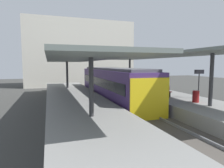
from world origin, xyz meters
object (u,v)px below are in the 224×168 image
object	(u,v)px
platform_bench	(163,91)
platform_sign	(199,77)
passenger_near_bench	(122,79)
commuter_train	(112,84)
litter_bin	(196,96)

from	to	relation	value
platform_bench	platform_sign	world-z (taller)	platform_sign
platform_bench	passenger_near_bench	bearing A→B (deg)	93.25
passenger_near_bench	platform_sign	bearing A→B (deg)	-71.34
commuter_train	platform_sign	size ratio (longest dim) A/B	6.62
platform_bench	litter_bin	world-z (taller)	platform_bench
litter_bin	passenger_near_bench	distance (m)	10.28
platform_sign	platform_bench	bearing A→B (deg)	156.43
platform_bench	platform_sign	xyz separation A→B (m)	(2.53, -1.10, 1.16)
platform_bench	litter_bin	bearing A→B (deg)	-67.71
litter_bin	passenger_near_bench	xyz separation A→B (m)	(-1.46, 10.16, 0.51)
platform_bench	passenger_near_bench	world-z (taller)	passenger_near_bench
commuter_train	litter_bin	world-z (taller)	commuter_train
commuter_train	passenger_near_bench	world-z (taller)	commuter_train
platform_sign	passenger_near_bench	world-z (taller)	platform_sign
litter_bin	passenger_near_bench	world-z (taller)	passenger_near_bench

